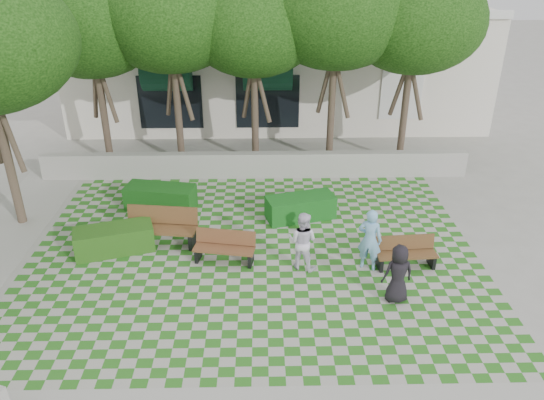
{
  "coord_description": "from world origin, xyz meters",
  "views": [
    {
      "loc": [
        0.24,
        -11.16,
        7.73
      ],
      "look_at": [
        0.5,
        1.5,
        1.4
      ],
      "focal_mm": 35.0,
      "sensor_mm": 36.0,
      "label": 1
    }
  ],
  "objects_px": {
    "hedge_midright": "(300,207)",
    "person_blue": "(370,240)",
    "hedge_midleft": "(161,197)",
    "person_white": "(302,241)",
    "bench_mid": "(225,248)",
    "person_dark": "(398,274)",
    "hedge_west": "(114,239)",
    "bench_east": "(406,253)",
    "bench_west": "(161,227)"
  },
  "relations": [
    {
      "from": "hedge_midright",
      "to": "person_blue",
      "type": "xyz_separation_m",
      "value": [
        1.55,
        -2.75,
        0.49
      ]
    },
    {
      "from": "bench_east",
      "to": "person_white",
      "type": "relative_size",
      "value": 1.0
    },
    {
      "from": "bench_west",
      "to": "hedge_midright",
      "type": "bearing_deg",
      "value": 26.63
    },
    {
      "from": "bench_east",
      "to": "hedge_west",
      "type": "bearing_deg",
      "value": 169.41
    },
    {
      "from": "bench_mid",
      "to": "hedge_west",
      "type": "bearing_deg",
      "value": 179.99
    },
    {
      "from": "bench_east",
      "to": "hedge_midright",
      "type": "xyz_separation_m",
      "value": [
        -2.54,
        2.68,
        -0.04
      ]
    },
    {
      "from": "bench_mid",
      "to": "person_blue",
      "type": "height_order",
      "value": "person_blue"
    },
    {
      "from": "bench_west",
      "to": "hedge_west",
      "type": "xyz_separation_m",
      "value": [
        -1.22,
        -0.39,
        -0.14
      ]
    },
    {
      "from": "hedge_midright",
      "to": "person_dark",
      "type": "bearing_deg",
      "value": -64.52
    },
    {
      "from": "bench_east",
      "to": "person_blue",
      "type": "xyz_separation_m",
      "value": [
        -0.99,
        -0.07,
        0.45
      ]
    },
    {
      "from": "bench_mid",
      "to": "person_dark",
      "type": "distance_m",
      "value": 4.5
    },
    {
      "from": "hedge_west",
      "to": "hedge_midleft",
      "type": "bearing_deg",
      "value": 72.07
    },
    {
      "from": "bench_mid",
      "to": "hedge_midright",
      "type": "relative_size",
      "value": 0.81
    },
    {
      "from": "hedge_west",
      "to": "person_dark",
      "type": "distance_m",
      "value": 7.52
    },
    {
      "from": "bench_west",
      "to": "hedge_midright",
      "type": "height_order",
      "value": "bench_west"
    },
    {
      "from": "hedge_midright",
      "to": "person_blue",
      "type": "height_order",
      "value": "person_blue"
    },
    {
      "from": "hedge_midleft",
      "to": "bench_west",
      "type": "bearing_deg",
      "value": -79.68
    },
    {
      "from": "hedge_midright",
      "to": "hedge_midleft",
      "type": "distance_m",
      "value": 4.42
    },
    {
      "from": "hedge_west",
      "to": "bench_west",
      "type": "bearing_deg",
      "value": 17.86
    },
    {
      "from": "hedge_west",
      "to": "person_blue",
      "type": "xyz_separation_m",
      "value": [
        6.73,
        -0.96,
        0.48
      ]
    },
    {
      "from": "bench_west",
      "to": "person_white",
      "type": "bearing_deg",
      "value": -11.48
    },
    {
      "from": "hedge_midleft",
      "to": "person_dark",
      "type": "xyz_separation_m",
      "value": [
        6.31,
        -4.87,
        0.36
      ]
    },
    {
      "from": "hedge_midright",
      "to": "person_blue",
      "type": "relative_size",
      "value": 1.21
    },
    {
      "from": "hedge_midright",
      "to": "person_white",
      "type": "relative_size",
      "value": 1.29
    },
    {
      "from": "person_dark",
      "to": "hedge_midleft",
      "type": "bearing_deg",
      "value": -46.01
    },
    {
      "from": "hedge_west",
      "to": "bench_east",
      "type": "bearing_deg",
      "value": -6.58
    },
    {
      "from": "bench_west",
      "to": "hedge_midleft",
      "type": "height_order",
      "value": "bench_west"
    },
    {
      "from": "person_blue",
      "to": "person_white",
      "type": "xyz_separation_m",
      "value": [
        -1.7,
        0.06,
        -0.05
      ]
    },
    {
      "from": "person_blue",
      "to": "hedge_west",
      "type": "bearing_deg",
      "value": 15.28
    },
    {
      "from": "hedge_west",
      "to": "person_dark",
      "type": "height_order",
      "value": "person_dark"
    },
    {
      "from": "hedge_midleft",
      "to": "person_white",
      "type": "distance_m",
      "value": 5.45
    },
    {
      "from": "hedge_midright",
      "to": "hedge_west",
      "type": "relative_size",
      "value": 0.99
    },
    {
      "from": "bench_mid",
      "to": "person_dark",
      "type": "xyz_separation_m",
      "value": [
        4.12,
        -1.78,
        0.33
      ]
    },
    {
      "from": "bench_east",
      "to": "person_white",
      "type": "bearing_deg",
      "value": 176.13
    },
    {
      "from": "hedge_midright",
      "to": "hedge_midleft",
      "type": "relative_size",
      "value": 0.95
    },
    {
      "from": "hedge_west",
      "to": "hedge_midright",
      "type": "bearing_deg",
      "value": 19.07
    },
    {
      "from": "bench_east",
      "to": "hedge_midright",
      "type": "relative_size",
      "value": 0.78
    },
    {
      "from": "bench_west",
      "to": "hedge_midright",
      "type": "xyz_separation_m",
      "value": [
        3.96,
        1.4,
        -0.14
      ]
    },
    {
      "from": "bench_west",
      "to": "hedge_west",
      "type": "height_order",
      "value": "bench_west"
    },
    {
      "from": "bench_mid",
      "to": "hedge_midright",
      "type": "bearing_deg",
      "value": 57.53
    },
    {
      "from": "bench_east",
      "to": "bench_mid",
      "type": "relative_size",
      "value": 0.95
    },
    {
      "from": "person_blue",
      "to": "person_white",
      "type": "height_order",
      "value": "person_blue"
    },
    {
      "from": "hedge_midright",
      "to": "person_dark",
      "type": "xyz_separation_m",
      "value": [
        1.96,
        -4.12,
        0.38
      ]
    },
    {
      "from": "hedge_midleft",
      "to": "hedge_west",
      "type": "relative_size",
      "value": 1.04
    },
    {
      "from": "hedge_midleft",
      "to": "person_dark",
      "type": "bearing_deg",
      "value": -37.65
    },
    {
      "from": "hedge_midright",
      "to": "bench_west",
      "type": "bearing_deg",
      "value": -160.56
    },
    {
      "from": "bench_mid",
      "to": "hedge_west",
      "type": "relative_size",
      "value": 0.81
    },
    {
      "from": "person_blue",
      "to": "bench_east",
      "type": "bearing_deg",
      "value": -152.71
    },
    {
      "from": "bench_east",
      "to": "person_blue",
      "type": "relative_size",
      "value": 0.94
    },
    {
      "from": "bench_mid",
      "to": "bench_west",
      "type": "xyz_separation_m",
      "value": [
        -1.8,
        0.94,
        0.1
      ]
    }
  ]
}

